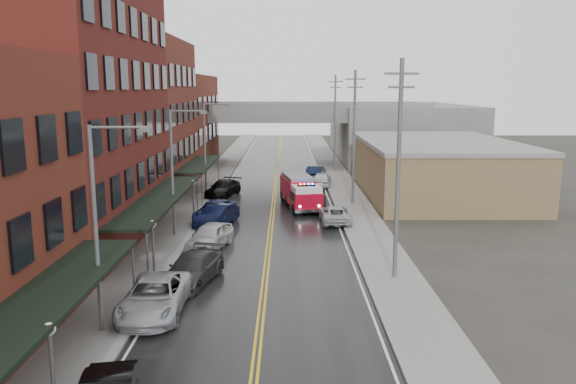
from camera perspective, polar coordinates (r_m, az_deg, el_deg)
name	(u,v)px	position (r m, az deg, el deg)	size (l,w,h in m)	color
road	(272,217)	(46.02, -1.64, -2.59)	(11.00, 160.00, 0.02)	black
sidewalk_left	(183,217)	(46.77, -10.63, -2.47)	(3.00, 160.00, 0.15)	slate
sidewalk_right	(361,216)	(46.39, 7.42, -2.48)	(3.00, 160.00, 0.15)	slate
curb_left	(203,217)	(46.50, -8.63, -2.49)	(0.30, 160.00, 0.15)	gray
curb_right	(341,216)	(46.21, 5.39, -2.49)	(0.30, 160.00, 0.15)	gray
brick_building_b	(69,110)	(40.50, -21.33, 7.76)	(9.00, 20.00, 18.00)	#551716
brick_building_c	(139,118)	(57.24, -14.95, 7.23)	(9.00, 15.00, 15.00)	#5F281C
brick_building_far	(174,123)	(74.36, -11.48, 6.91)	(9.00, 20.00, 12.00)	#5E2818
tan_building	(436,170)	(57.32, 14.82, 2.22)	(14.00, 22.00, 5.00)	olive
right_far_block	(398,131)	(86.69, 11.08, 6.09)	(18.00, 30.00, 8.00)	slate
awning_0	(41,303)	(22.02, -23.77, -10.28)	(2.60, 16.00, 3.09)	black
awning_1	(160,198)	(39.50, -12.86, -0.64)	(2.60, 18.00, 3.09)	black
awning_2	(199,164)	(56.47, -9.01, 2.81)	(2.60, 13.00, 3.09)	black
globe_lamp_0	(50,346)	(20.16, -23.00, -14.24)	(0.44, 0.44, 3.12)	#59595B
globe_lamp_1	(153,234)	(32.75, -13.59, -4.18)	(0.44, 0.44, 3.12)	#59595B
globe_lamp_2	(193,190)	(46.16, -9.62, 0.23)	(0.44, 0.44, 3.12)	#59595B
street_lamp_0	(101,217)	(24.65, -18.47, -2.41)	(2.64, 0.22, 9.00)	#59595B
street_lamp_1	(176,165)	(39.91, -11.35, 2.73)	(2.64, 0.22, 9.00)	#59595B
street_lamp_2	(207,143)	(55.59, -8.19, 5.00)	(2.64, 0.22, 9.00)	#59595B
utility_pole_0	(398,167)	(30.68, 11.15, 2.54)	(1.80, 0.24, 12.00)	#59595B
utility_pole_1	(354,135)	(50.33, 6.73, 5.74)	(1.80, 0.24, 12.00)	#59595B
utility_pole_2	(335,122)	(70.18, 4.79, 7.13)	(1.80, 0.24, 12.00)	#59595B
overpass	(278,121)	(76.94, -1.06, 7.22)	(40.00, 10.00, 7.50)	slate
fire_truck	(300,191)	(49.51, 1.27, 0.10)	(4.04, 7.80, 2.74)	#A9071E
parked_car_left_2	(155,296)	(27.50, -13.38, -10.29)	(2.75, 5.97, 1.66)	#A3A7AB
parked_car_left_3	(192,269)	(31.21, -9.69, -7.70)	(2.20, 5.41, 1.57)	#29292B
parked_car_left_4	(210,236)	(37.45, -7.95, -4.46)	(1.97, 4.90, 1.67)	#B9B9B9
parked_car_left_5	(217,216)	(43.43, -7.25, -2.39)	(1.71, 4.89, 1.61)	black
parked_car_left_6	(215,211)	(45.02, -7.41, -1.94)	(2.65, 5.75, 1.60)	#121D45
parked_car_left_7	(223,188)	(55.21, -6.60, 0.38)	(2.19, 5.38, 1.56)	black
parked_car_right_0	(335,214)	(44.26, 4.78, -2.26)	(2.27, 4.92, 1.37)	#A8ABB1
parked_car_right_1	(314,201)	(48.94, 2.66, -0.91)	(2.11, 5.19, 1.51)	black
parked_car_right_2	(322,179)	(60.24, 3.47, 1.30)	(1.87, 4.64, 1.58)	silver
parked_car_right_3	(316,173)	(64.47, 2.85, 1.95)	(1.75, 5.03, 1.66)	black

